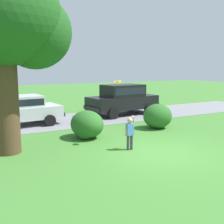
{
  "coord_description": "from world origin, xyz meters",
  "views": [
    {
      "loc": [
        -6.09,
        -7.57,
        3.04
      ],
      "look_at": [
        -0.35,
        2.89,
        1.1
      ],
      "focal_mm": 45.04,
      "sensor_mm": 36.0,
      "label": 1
    }
  ],
  "objects": [
    {
      "name": "oak_tree_large",
      "position": [
        -4.5,
        2.75,
        4.49
      ],
      "size": [
        4.43,
        4.03,
        6.46
      ],
      "color": "#513823",
      "rests_on": "ground"
    },
    {
      "name": "frisbee",
      "position": [
        -0.73,
        1.75,
        2.47
      ],
      "size": [
        0.28,
        0.28,
        0.12
      ],
      "color": "yellow"
    },
    {
      "name": "shrub_centre_left",
      "position": [
        2.47,
        3.34,
        0.61
      ],
      "size": [
        1.46,
        1.34,
        1.22
      ],
      "color": "#286023",
      "rests_on": "ground"
    },
    {
      "name": "child_thrower",
      "position": [
        -0.7,
        0.9,
        0.72
      ],
      "size": [
        0.46,
        0.24,
        1.29
      ],
      "color": "#383842",
      "rests_on": "ground"
    },
    {
      "name": "parked_suv",
      "position": [
        2.97,
        7.53,
        1.08
      ],
      "size": [
        4.86,
        2.45,
        1.92
      ],
      "color": "black",
      "rests_on": "ground"
    },
    {
      "name": "shrub_near_tree",
      "position": [
        -1.38,
        3.26,
        0.56
      ],
      "size": [
        1.38,
        1.63,
        1.18
      ],
      "color": "#286023",
      "rests_on": "ground"
    },
    {
      "name": "parked_sedan",
      "position": [
        -3.38,
        7.18,
        0.85
      ],
      "size": [
        4.53,
        2.36,
        1.56
      ],
      "color": "silver",
      "rests_on": "ground"
    },
    {
      "name": "ground_plane",
      "position": [
        0.0,
        0.0,
        0.0
      ],
      "size": [
        80.0,
        80.0,
        0.0
      ],
      "primitive_type": "plane",
      "color": "#3D752D"
    },
    {
      "name": "driveway_strip",
      "position": [
        0.0,
        7.34,
        0.01
      ],
      "size": [
        28.0,
        4.4,
        0.02
      ],
      "primitive_type": "cube",
      "color": "slate",
      "rests_on": "ground"
    }
  ]
}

